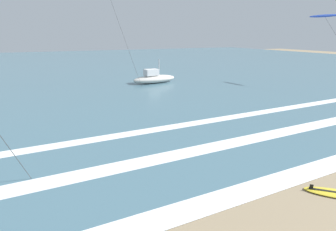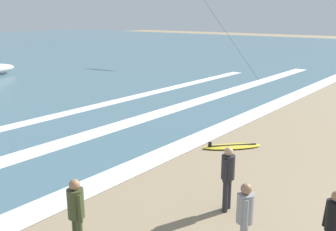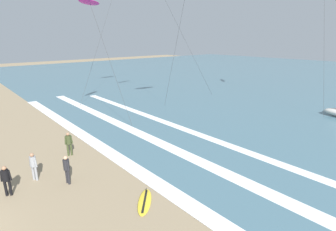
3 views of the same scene
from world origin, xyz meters
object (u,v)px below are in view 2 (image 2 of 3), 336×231
at_px(surfer_background_far, 228,173).
at_px(surfboard_near_water, 232,146).
at_px(surfer_mid_group, 245,215).
at_px(surfer_left_far, 76,211).
at_px(surfer_right_near, 334,224).

height_order(surfer_background_far, surfboard_near_water, surfer_background_far).
bearing_deg(surfer_mid_group, surfer_background_far, 38.82).
bearing_deg(surfer_left_far, surfer_background_far, -22.38).
xyz_separation_m(surfer_left_far, surfboard_near_water, (7.40, 0.70, -0.91)).
xyz_separation_m(surfer_background_far, surfboard_near_water, (4.04, 2.08, -0.91)).
height_order(surfer_mid_group, surfboard_near_water, surfer_mid_group).
bearing_deg(surfboard_near_water, surfer_mid_group, -149.26).
height_order(surfer_mid_group, surfer_left_far, same).
xyz_separation_m(surfer_background_far, surfer_left_far, (-3.36, 1.38, 0.00)).
height_order(surfer_background_far, surfer_right_near, same).
bearing_deg(surfboard_near_water, surfer_left_far, -174.61).
bearing_deg(surfer_left_far, surfer_mid_group, -54.85).
bearing_deg(surfer_background_far, surfboard_near_water, 27.27).
relative_size(surfer_right_near, surfboard_near_water, 0.82).
bearing_deg(surfer_mid_group, surfboard_near_water, 30.74).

